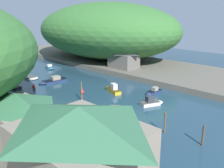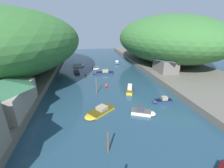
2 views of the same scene
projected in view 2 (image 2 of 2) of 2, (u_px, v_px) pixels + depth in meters
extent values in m
plane|color=#234256|center=(106.00, 88.00, 35.86)|extent=(130.00, 130.00, 0.00)
cube|color=#666056|center=(198.00, 79.00, 39.83)|extent=(22.00, 120.00, 1.20)
ellipsoid|color=#387033|center=(5.00, 41.00, 40.76)|extent=(39.74, 55.64, 17.48)
ellipsoid|color=#387033|center=(167.00, 38.00, 55.05)|extent=(34.24, 47.93, 16.50)
cube|color=gray|center=(8.00, 100.00, 23.27)|extent=(5.87, 9.67, 3.75)
pyramid|color=#38704C|center=(3.00, 84.00, 22.32)|extent=(6.34, 10.44, 1.47)
cube|color=slate|center=(166.00, 66.00, 43.42)|extent=(4.89, 6.64, 3.60)
pyramid|color=#3D4247|center=(167.00, 57.00, 42.55)|extent=(5.28, 7.17, 1.19)
cube|color=navy|center=(105.00, 73.00, 46.12)|extent=(5.30, 2.55, 0.49)
ellipsoid|color=navy|center=(97.00, 73.00, 45.93)|extent=(2.74, 2.18, 0.49)
cube|color=black|center=(105.00, 72.00, 46.03)|extent=(5.40, 2.60, 0.03)
cube|color=#9E937F|center=(105.00, 71.00, 45.90)|extent=(1.93, 1.60, 0.79)
cube|color=navy|center=(164.00, 101.00, 28.86)|extent=(3.11, 1.42, 0.52)
ellipsoid|color=navy|center=(156.00, 102.00, 28.69)|extent=(1.59, 1.26, 0.52)
cube|color=black|center=(164.00, 100.00, 28.76)|extent=(3.17, 1.45, 0.03)
cube|color=#9E937F|center=(164.00, 98.00, 28.65)|extent=(1.11, 0.93, 0.70)
cube|color=white|center=(78.00, 66.00, 54.32)|extent=(3.21, 2.12, 0.65)
ellipsoid|color=white|center=(82.00, 65.00, 54.64)|extent=(1.64, 1.97, 0.65)
cube|color=#525252|center=(78.00, 65.00, 54.20)|extent=(3.28, 2.17, 0.03)
cube|color=silver|center=(96.00, 68.00, 52.05)|extent=(2.37, 3.46, 0.41)
ellipsoid|color=silver|center=(96.00, 69.00, 50.56)|extent=(2.14, 1.80, 0.41)
cube|color=#504E4A|center=(95.00, 67.00, 51.97)|extent=(2.42, 3.53, 0.03)
cube|color=gold|center=(130.00, 90.00, 33.45)|extent=(2.55, 4.12, 0.69)
ellipsoid|color=gold|center=(130.00, 87.00, 35.25)|extent=(1.82, 2.26, 0.69)
cube|color=#4C3E0E|center=(130.00, 89.00, 33.32)|extent=(2.60, 4.20, 0.03)
cube|color=silver|center=(130.00, 87.00, 33.02)|extent=(1.31, 1.60, 1.09)
cube|color=gold|center=(101.00, 111.00, 25.71)|extent=(4.95, 4.56, 0.40)
ellipsoid|color=gold|center=(91.00, 116.00, 24.11)|extent=(3.09, 3.05, 0.40)
cube|color=#4C3E0E|center=(101.00, 110.00, 25.63)|extent=(5.05, 4.65, 0.03)
cube|color=#9E937F|center=(102.00, 108.00, 25.63)|extent=(2.21, 2.20, 0.58)
cube|color=silver|center=(141.00, 112.00, 25.06)|extent=(3.51, 2.69, 0.60)
ellipsoid|color=silver|center=(151.00, 113.00, 24.71)|extent=(2.04, 1.98, 0.60)
cube|color=#504E4A|center=(141.00, 111.00, 24.94)|extent=(3.59, 2.75, 0.03)
cube|color=#333842|center=(141.00, 108.00, 24.79)|extent=(1.45, 1.43, 1.01)
cube|color=black|center=(77.00, 72.00, 46.76)|extent=(2.03, 4.28, 0.45)
ellipsoid|color=black|center=(76.00, 71.00, 48.59)|extent=(1.70, 2.23, 0.45)
cube|color=black|center=(77.00, 72.00, 46.67)|extent=(2.07, 4.37, 0.03)
cube|color=teal|center=(117.00, 63.00, 58.54)|extent=(2.08, 2.83, 0.49)
ellipsoid|color=teal|center=(117.00, 64.00, 57.32)|extent=(1.79, 1.53, 0.49)
cube|color=#132A33|center=(117.00, 62.00, 58.44)|extent=(2.12, 2.89, 0.03)
cube|color=silver|center=(117.00, 61.00, 58.40)|extent=(1.32, 1.08, 0.66)
cylinder|color=brown|center=(108.00, 143.00, 17.04)|extent=(0.24, 0.24, 2.73)
sphere|color=brown|center=(108.00, 133.00, 16.53)|extent=(0.22, 0.22, 0.22)
cylinder|color=brown|center=(96.00, 86.00, 32.24)|extent=(0.21, 0.21, 3.37)
sphere|color=brown|center=(96.00, 79.00, 31.61)|extent=(0.19, 0.19, 0.19)
sphere|color=red|center=(86.00, 75.00, 44.02)|extent=(0.69, 0.69, 0.69)
cone|color=red|center=(86.00, 73.00, 43.83)|extent=(0.35, 0.35, 0.35)
sphere|color=red|center=(106.00, 86.00, 36.00)|extent=(0.72, 0.72, 0.72)
cone|color=red|center=(106.00, 84.00, 35.80)|extent=(0.36, 0.36, 0.36)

